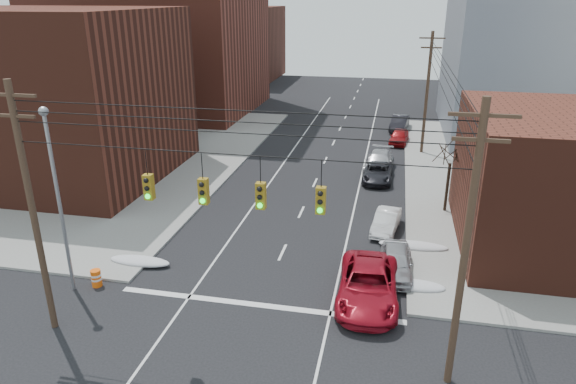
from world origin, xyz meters
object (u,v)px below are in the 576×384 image
at_px(parked_car_a, 396,262).
at_px(parked_car_d, 379,162).
at_px(lot_car_b, 168,140).
at_px(parked_car_e, 399,137).
at_px(parked_car_b, 386,222).
at_px(red_pickup, 368,285).
at_px(parked_car_c, 378,172).
at_px(lot_car_c, 59,176).
at_px(lot_car_d, 107,156).
at_px(construction_barrel, 96,278).
at_px(parked_car_f, 399,123).
at_px(lot_car_a, 109,175).

xyz_separation_m(parked_car_a, parked_car_d, (-1.60, 17.23, 0.06)).
height_order(parked_car_d, lot_car_b, lot_car_b).
bearing_deg(parked_car_e, parked_car_d, -93.58).
bearing_deg(parked_car_b, red_pickup, -86.56).
distance_m(parked_car_b, parked_car_c, 9.45).
height_order(lot_car_c, lot_car_d, lot_car_d).
distance_m(red_pickup, parked_car_b, 8.18).
bearing_deg(parked_car_b, parked_car_e, 96.11).
height_order(red_pickup, lot_car_c, red_pickup).
bearing_deg(construction_barrel, parked_car_e, 63.96).
bearing_deg(parked_car_d, parked_car_c, -85.53).
height_order(parked_car_b, construction_barrel, parked_car_b).
xyz_separation_m(parked_car_f, lot_car_d, (-24.67, -18.07, 0.12)).
xyz_separation_m(lot_car_c, construction_barrel, (10.79, -12.71, -0.38)).
distance_m(parked_car_d, lot_car_a, 21.87).
height_order(parked_car_a, parked_car_f, parked_car_f).
xyz_separation_m(parked_car_f, construction_barrel, (-14.90, -36.06, -0.32)).
bearing_deg(lot_car_b, parked_car_c, -102.70).
xyz_separation_m(lot_car_d, construction_barrel, (9.77, -17.98, -0.44)).
height_order(lot_car_a, lot_car_d, lot_car_d).
relative_size(lot_car_a, lot_car_d, 0.98).
distance_m(parked_car_a, construction_barrel, 15.52).
bearing_deg(lot_car_c, parked_car_e, -37.82).
height_order(red_pickup, lot_car_a, red_pickup).
height_order(parked_car_b, lot_car_d, lot_car_d).
xyz_separation_m(parked_car_d, lot_car_a, (-20.41, -7.86, 0.08)).
distance_m(parked_car_a, lot_car_a, 23.93).
bearing_deg(lot_car_a, parked_car_f, -63.35).
relative_size(parked_car_e, lot_car_c, 0.87).
relative_size(parked_car_d, lot_car_b, 1.00).
bearing_deg(lot_car_a, parked_car_e, -71.45).
height_order(parked_car_e, lot_car_c, lot_car_c).
relative_size(parked_car_e, parked_car_f, 0.87).
bearing_deg(parked_car_a, lot_car_b, 136.79).
bearing_deg(construction_barrel, parked_car_a, 16.20).
bearing_deg(parked_car_f, lot_car_b, -143.85).
bearing_deg(parked_car_f, lot_car_c, -131.03).
distance_m(parked_car_a, parked_car_c, 14.82).
bearing_deg(lot_car_d, parked_car_e, -40.90).
relative_size(lot_car_b, lot_car_c, 1.13).
height_order(parked_car_b, parked_car_f, parked_car_f).
relative_size(red_pickup, lot_car_c, 1.28).
relative_size(parked_car_c, construction_barrel, 5.34).
relative_size(parked_car_b, parked_car_e, 0.93).
bearing_deg(parked_car_b, parked_car_f, 96.49).
height_order(parked_car_b, lot_car_b, lot_car_b).
height_order(parked_car_e, lot_car_a, lot_car_a).
bearing_deg(parked_car_c, parked_car_b, -83.50).
bearing_deg(parked_car_b, parked_car_d, 102.45).
relative_size(parked_car_c, parked_car_e, 1.16).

